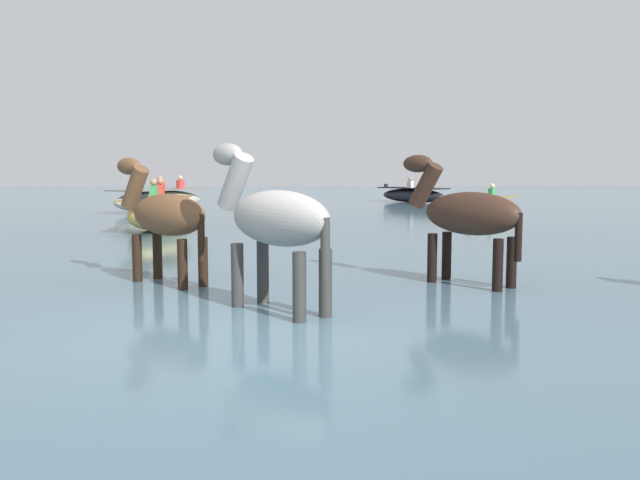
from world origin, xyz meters
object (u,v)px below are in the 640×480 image
object	(u,v)px
boat_far_inshore	(158,213)
boat_distant_east	(489,204)
horse_trailing_dark_bay	(467,217)
horse_lead_grey	(275,223)
horse_flank_bay	(165,218)
boat_near_starboard	(159,201)
boat_distant_west	(413,195)

from	to	relation	value
boat_far_inshore	boat_distant_east	world-z (taller)	boat_far_inshore
horse_trailing_dark_bay	boat_far_inshore	xyz separation A→B (m)	(-5.62, 8.75, -0.49)
horse_trailing_dark_bay	boat_distant_east	distance (m)	15.77
horse_lead_grey	boat_distant_east	size ratio (longest dim) A/B	0.84
horse_lead_grey	horse_flank_bay	xyz separation A→B (m)	(-1.48, 1.83, -0.08)
boat_near_starboard	horse_trailing_dark_bay	bearing A→B (deg)	-66.24
boat_near_starboard	boat_distant_west	xyz separation A→B (m)	(10.29, 6.39, -0.07)
horse_trailing_dark_bay	boat_near_starboard	world-z (taller)	horse_trailing_dark_bay
horse_trailing_dark_bay	horse_flank_bay	distance (m)	3.97
horse_lead_grey	boat_near_starboard	xyz separation A→B (m)	(-4.37, 17.11, -0.54)
boat_distant_east	boat_near_starboard	world-z (taller)	boat_near_starboard
boat_far_inshore	horse_trailing_dark_bay	bearing A→B (deg)	-57.28
boat_far_inshore	boat_near_starboard	world-z (taller)	boat_near_starboard
horse_lead_grey	boat_distant_west	distance (m)	24.25
boat_distant_west	boat_distant_east	bearing A→B (deg)	-78.45
horse_trailing_dark_bay	boat_distant_east	bearing A→B (deg)	72.01
horse_lead_grey	boat_distant_west	size ratio (longest dim) A/B	0.57
horse_flank_bay	boat_distant_east	xyz separation A→B (m)	(8.83, 14.70, -0.59)
horse_trailing_dark_bay	boat_far_inshore	distance (m)	10.41
horse_trailing_dark_bay	horse_flank_bay	bearing A→B (deg)	175.85
boat_far_inshore	boat_near_starboard	distance (m)	6.93
horse_trailing_dark_bay	horse_flank_bay	size ratio (longest dim) A/B	1.02
boat_far_inshore	boat_near_starboard	size ratio (longest dim) A/B	0.99
horse_trailing_dark_bay	boat_far_inshore	world-z (taller)	horse_trailing_dark_bay
boat_distant_east	boat_distant_west	xyz separation A→B (m)	(-1.43, 6.98, 0.07)
boat_near_starboard	boat_distant_west	distance (m)	12.12
horse_lead_grey	horse_trailing_dark_bay	size ratio (longest dim) A/B	1.05
boat_far_inshore	boat_distant_west	bearing A→B (deg)	55.58
boat_near_starboard	boat_distant_west	size ratio (longest dim) A/B	1.05
boat_distant_east	boat_near_starboard	xyz separation A→B (m)	(-11.72, 0.59, 0.13)
horse_lead_grey	horse_flank_bay	distance (m)	2.35
boat_distant_east	boat_near_starboard	distance (m)	11.73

